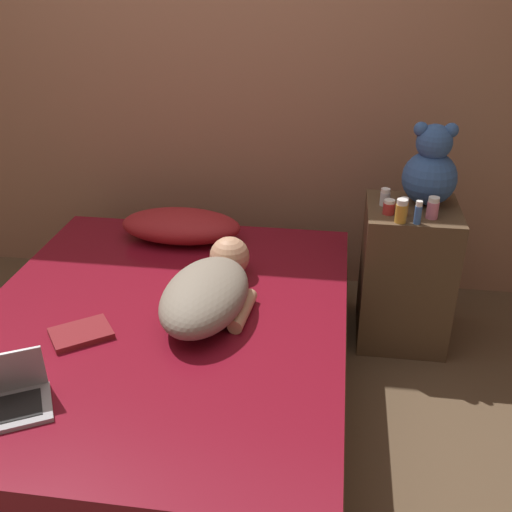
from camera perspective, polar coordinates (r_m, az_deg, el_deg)
The scene contains 14 objects.
ground_plane at distance 2.75m, azimuth -8.51°, elevation -13.43°, with size 12.00×12.00×0.00m, color brown.
wall_back at distance 3.31m, azimuth -4.08°, elevation 18.90°, with size 8.00×0.06×2.60m.
bed at distance 2.61m, azimuth -8.84°, elevation -9.76°, with size 1.54×1.88×0.44m.
nightstand at distance 3.02m, azimuth 14.03°, elevation -1.72°, with size 0.43×0.42×0.71m.
pillow at distance 3.06m, azimuth -7.15°, elevation 2.86°, with size 0.61×0.31×0.16m.
person_lying at distance 2.45m, azimuth -4.44°, elevation -3.22°, with size 0.38×0.75×0.20m.
teddy_bear at distance 2.88m, azimuth 16.29°, elevation 7.91°, with size 0.25×0.25×0.39m.
bottle_clear at distance 2.86m, azimuth 12.19°, elevation 5.50°, with size 0.05×0.05×0.08m.
bottle_orange at distance 2.76m, azimuth 13.90°, elevation 4.54°, with size 0.04×0.04×0.09m.
bottle_red at distance 2.77m, azimuth 12.56°, elevation 4.58°, with size 0.05×0.05×0.07m.
bottle_pink at distance 2.76m, azimuth 16.49°, elevation 4.41°, with size 0.05×0.05×0.10m.
bottle_blue at distance 2.69m, azimuth 15.18°, elevation 4.00°, with size 0.03×0.03×0.11m.
bottle_amber at distance 2.68m, azimuth 13.67°, elevation 4.17°, with size 0.05×0.05×0.11m.
book at distance 2.42m, azimuth -16.33°, elevation -7.09°, with size 0.27×0.26×0.02m.
Camera 1 is at (0.68, -1.98, 1.78)m, focal length 42.00 mm.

